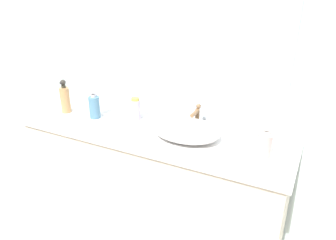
% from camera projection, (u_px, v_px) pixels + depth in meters
% --- Properties ---
extents(bathroom_wall_rear, '(6.00, 0.06, 2.60)m').
position_uv_depth(bathroom_wall_rear, '(163.00, 41.00, 1.99)').
color(bathroom_wall_rear, silver).
rests_on(bathroom_wall_rear, ground).
extents(vanity_counter, '(1.64, 0.51, 0.85)m').
position_uv_depth(vanity_counter, '(153.00, 187.00, 2.07)').
color(vanity_counter, beige).
rests_on(vanity_counter, ground).
extents(wall_mirror_panel, '(1.40, 0.01, 1.03)m').
position_uv_depth(wall_mirror_panel, '(171.00, 32.00, 1.90)').
color(wall_mirror_panel, '#B2BCC6').
rests_on(wall_mirror_panel, vanity_counter).
extents(sink_basin, '(0.38, 0.27, 0.10)m').
position_uv_depth(sink_basin, '(186.00, 130.00, 1.75)').
color(sink_basin, silver).
rests_on(sink_basin, vanity_counter).
extents(faucet, '(0.03, 0.11, 0.14)m').
position_uv_depth(faucet, '(197.00, 115.00, 1.87)').
color(faucet, brown).
rests_on(faucet, vanity_counter).
extents(soap_dispenser, '(0.06, 0.06, 0.22)m').
position_uv_depth(soap_dispenser, '(65.00, 98.00, 2.08)').
color(soap_dispenser, tan).
rests_on(soap_dispenser, vanity_counter).
extents(lotion_bottle, '(0.07, 0.07, 0.18)m').
position_uv_depth(lotion_bottle, '(265.00, 142.00, 1.57)').
color(lotion_bottle, '#E1A29C').
rests_on(lotion_bottle, vanity_counter).
extents(perfume_bottle, '(0.06, 0.06, 0.14)m').
position_uv_depth(perfume_bottle, '(136.00, 109.00, 1.98)').
color(perfume_bottle, '#BEB0D4').
rests_on(perfume_bottle, vanity_counter).
extents(spray_can, '(0.07, 0.07, 0.19)m').
position_uv_depth(spray_can, '(94.00, 106.00, 2.00)').
color(spray_can, teal).
rests_on(spray_can, vanity_counter).
extents(candle_jar, '(0.06, 0.06, 0.04)m').
position_uv_depth(candle_jar, '(145.00, 124.00, 1.90)').
color(candle_jar, silver).
rests_on(candle_jar, vanity_counter).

